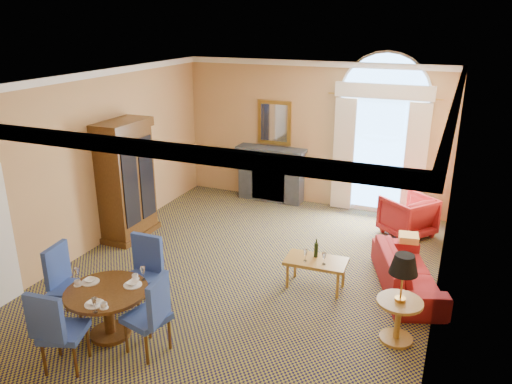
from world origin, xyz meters
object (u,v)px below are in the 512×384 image
at_px(armoire, 126,182).
at_px(side_table, 401,288).
at_px(coffee_table, 316,262).
at_px(sofa, 407,271).
at_px(dining_table, 107,302).
at_px(armchair, 408,216).

bearing_deg(armoire, side_table, -15.05).
xyz_separation_m(coffee_table, side_table, (1.39, -0.91, 0.35)).
bearing_deg(sofa, armoire, 70.36).
relative_size(dining_table, coffee_table, 1.12).
xyz_separation_m(dining_table, side_table, (3.59, 1.39, 0.28)).
xyz_separation_m(armoire, armchair, (5.01, 2.14, -0.70)).
distance_m(armoire, side_table, 5.52).
bearing_deg(sofa, armchair, -12.87).
height_order(armoire, coffee_table, armoire).
xyz_separation_m(dining_table, coffee_table, (2.20, 2.29, -0.07)).
bearing_deg(dining_table, side_table, 21.13).
distance_m(dining_table, side_table, 3.85).
bearing_deg(armchair, armoire, -28.77).
relative_size(armoire, sofa, 1.14).
height_order(coffee_table, side_table, side_table).
bearing_deg(dining_table, armchair, 56.53).
bearing_deg(armoire, coffee_table, -7.60).
distance_m(armoire, sofa, 5.33).
distance_m(sofa, side_table, 1.53).
height_order(dining_table, coffee_table, dining_table).
bearing_deg(side_table, armchair, 94.94).
bearing_deg(side_table, coffee_table, 146.92).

